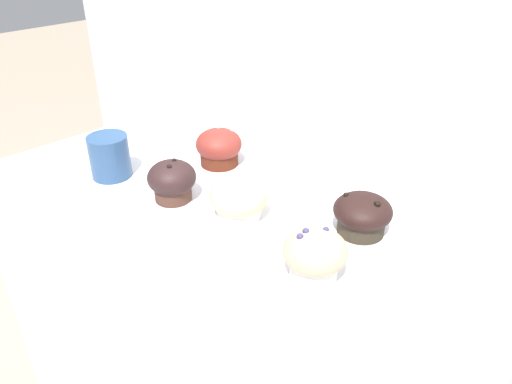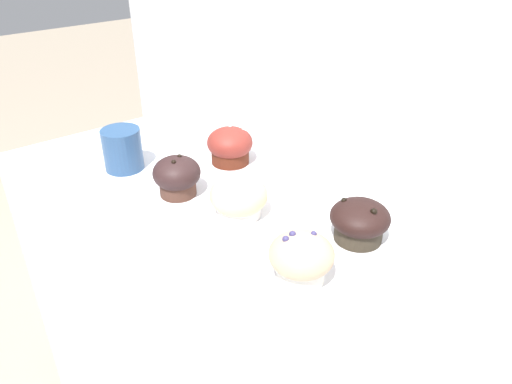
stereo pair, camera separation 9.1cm
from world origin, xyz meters
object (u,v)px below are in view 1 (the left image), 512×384
at_px(muffin_back_left, 172,181).
at_px(muffin_back_right, 315,254).
at_px(muffin_front_center, 239,198).
at_px(muffin_front_right, 219,147).
at_px(muffin_front_left, 362,214).
at_px(coffee_cup, 110,155).

relative_size(muffin_back_left, muffin_back_right, 0.94).
distance_m(muffin_front_center, muffin_front_right, 0.22).
xyz_separation_m(muffin_front_center, muffin_front_right, (-0.19, 0.11, 0.00)).
relative_size(muffin_back_left, muffin_front_left, 0.92).
relative_size(muffin_front_center, muffin_back_left, 1.14).
bearing_deg(muffin_front_center, muffin_back_left, -159.11).
height_order(muffin_front_center, muffin_back_left, muffin_back_left).
relative_size(muffin_front_center, muffin_front_right, 1.06).
distance_m(muffin_back_right, coffee_cup, 0.51).
xyz_separation_m(muffin_front_center, coffee_cup, (-0.31, -0.09, 0.01)).
bearing_deg(muffin_front_center, muffin_front_right, 149.04).
xyz_separation_m(muffin_front_center, muffin_back_left, (-0.13, -0.05, 0.00)).
distance_m(muffin_back_right, muffin_front_right, 0.42).
distance_m(muffin_back_left, coffee_cup, 0.17).
xyz_separation_m(muffin_back_right, muffin_front_left, (-0.02, 0.15, -0.00)).
bearing_deg(coffee_cup, muffin_back_right, 5.87).
distance_m(muffin_front_left, coffee_cup, 0.53).
height_order(muffin_front_center, coffee_cup, coffee_cup).
relative_size(muffin_back_left, muffin_front_right, 0.93).
distance_m(muffin_back_right, muffin_front_left, 0.15).
bearing_deg(muffin_front_left, muffin_back_left, -152.50).
distance_m(muffin_front_right, coffee_cup, 0.23).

